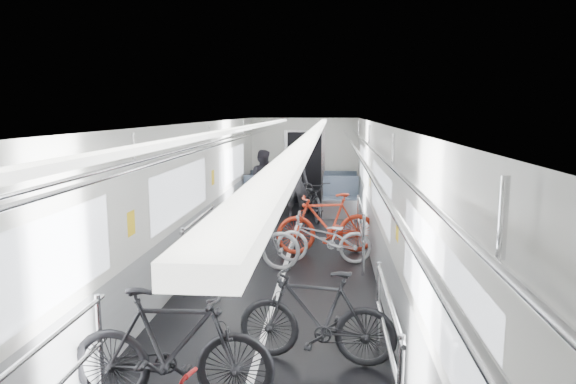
{
  "coord_description": "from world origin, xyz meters",
  "views": [
    {
      "loc": [
        0.76,
        -7.44,
        2.6
      ],
      "look_at": [
        0.0,
        1.46,
        1.18
      ],
      "focal_mm": 32.0,
      "sensor_mm": 36.0,
      "label": 1
    }
  ],
  "objects_px": {
    "bike_right_far": "(327,224)",
    "bike_aisle": "(313,199)",
    "person_seated": "(262,180)",
    "bike_left_mid": "(172,347)",
    "bike_right_near": "(317,316)",
    "bike_right_mid": "(323,238)",
    "bike_left_far": "(243,239)",
    "person_standing": "(296,184)"
  },
  "relations": [
    {
      "from": "bike_right_mid",
      "to": "person_standing",
      "type": "bearing_deg",
      "value": -167.97
    },
    {
      "from": "bike_left_mid",
      "to": "person_seated",
      "type": "distance_m",
      "value": 9.13
    },
    {
      "from": "bike_right_far",
      "to": "person_seated",
      "type": "relative_size",
      "value": 1.17
    },
    {
      "from": "bike_left_far",
      "to": "person_standing",
      "type": "relative_size",
      "value": 1.13
    },
    {
      "from": "bike_right_near",
      "to": "person_standing",
      "type": "height_order",
      "value": "person_standing"
    },
    {
      "from": "bike_left_mid",
      "to": "person_standing",
      "type": "xyz_separation_m",
      "value": [
        0.52,
        8.12,
        0.3
      ]
    },
    {
      "from": "bike_left_mid",
      "to": "person_seated",
      "type": "relative_size",
      "value": 1.13
    },
    {
      "from": "bike_right_near",
      "to": "bike_aisle",
      "type": "distance_m",
      "value": 7.21
    },
    {
      "from": "bike_right_near",
      "to": "person_seated",
      "type": "distance_m",
      "value": 8.38
    },
    {
      "from": "bike_right_far",
      "to": "person_seated",
      "type": "distance_m",
      "value": 4.43
    },
    {
      "from": "bike_right_far",
      "to": "bike_aisle",
      "type": "xyz_separation_m",
      "value": [
        -0.37,
        3.07,
        -0.08
      ]
    },
    {
      "from": "bike_right_far",
      "to": "bike_aisle",
      "type": "distance_m",
      "value": 3.09
    },
    {
      "from": "bike_left_mid",
      "to": "bike_left_far",
      "type": "height_order",
      "value": "bike_left_mid"
    },
    {
      "from": "bike_left_mid",
      "to": "bike_right_near",
      "type": "height_order",
      "value": "bike_left_mid"
    },
    {
      "from": "bike_left_far",
      "to": "bike_right_near",
      "type": "height_order",
      "value": "bike_left_far"
    },
    {
      "from": "bike_aisle",
      "to": "bike_right_far",
      "type": "bearing_deg",
      "value": -96.98
    },
    {
      "from": "bike_right_mid",
      "to": "bike_left_far",
      "type": "bearing_deg",
      "value": -71.46
    },
    {
      "from": "bike_right_mid",
      "to": "bike_aisle",
      "type": "xyz_separation_m",
      "value": [
        -0.32,
        3.67,
        0.04
      ]
    },
    {
      "from": "person_standing",
      "to": "bike_left_mid",
      "type": "bearing_deg",
      "value": 85.04
    },
    {
      "from": "bike_left_mid",
      "to": "person_standing",
      "type": "distance_m",
      "value": 8.14
    },
    {
      "from": "bike_right_near",
      "to": "bike_right_far",
      "type": "distance_m",
      "value": 4.14
    },
    {
      "from": "bike_left_far",
      "to": "person_standing",
      "type": "bearing_deg",
      "value": -6.47
    },
    {
      "from": "person_standing",
      "to": "person_seated",
      "type": "bearing_deg",
      "value": -47.77
    },
    {
      "from": "bike_left_far",
      "to": "bike_right_mid",
      "type": "distance_m",
      "value": 1.39
    },
    {
      "from": "bike_right_mid",
      "to": "bike_aisle",
      "type": "distance_m",
      "value": 3.68
    },
    {
      "from": "bike_right_mid",
      "to": "person_standing",
      "type": "xyz_separation_m",
      "value": [
        -0.73,
        3.67,
        0.41
      ]
    },
    {
      "from": "bike_left_far",
      "to": "bike_right_near",
      "type": "relative_size",
      "value": 1.15
    },
    {
      "from": "bike_right_mid",
      "to": "bike_right_near",
      "type": "bearing_deg",
      "value": 0.53
    },
    {
      "from": "bike_right_far",
      "to": "bike_right_near",
      "type": "bearing_deg",
      "value": -13.14
    },
    {
      "from": "bike_left_mid",
      "to": "bike_right_mid",
      "type": "bearing_deg",
      "value": -17.3
    },
    {
      "from": "bike_aisle",
      "to": "person_seated",
      "type": "relative_size",
      "value": 1.14
    },
    {
      "from": "bike_right_near",
      "to": "person_standing",
      "type": "relative_size",
      "value": 0.98
    },
    {
      "from": "bike_left_far",
      "to": "person_standing",
      "type": "distance_m",
      "value": 4.15
    },
    {
      "from": "bike_right_far",
      "to": "bike_aisle",
      "type": "bearing_deg",
      "value": 174.7
    },
    {
      "from": "bike_right_near",
      "to": "bike_right_mid",
      "type": "bearing_deg",
      "value": -172.22
    },
    {
      "from": "bike_left_mid",
      "to": "bike_aisle",
      "type": "distance_m",
      "value": 8.17
    },
    {
      "from": "bike_left_mid",
      "to": "bike_right_mid",
      "type": "distance_m",
      "value": 4.62
    },
    {
      "from": "bike_left_far",
      "to": "person_standing",
      "type": "height_order",
      "value": "person_standing"
    },
    {
      "from": "bike_left_mid",
      "to": "bike_right_far",
      "type": "height_order",
      "value": "bike_right_far"
    },
    {
      "from": "bike_right_far",
      "to": "person_seated",
      "type": "bearing_deg",
      "value": -169.17
    },
    {
      "from": "bike_right_far",
      "to": "person_standing",
      "type": "height_order",
      "value": "person_standing"
    },
    {
      "from": "bike_left_mid",
      "to": "bike_right_mid",
      "type": "xyz_separation_m",
      "value": [
        1.25,
        4.45,
        -0.11
      ]
    }
  ]
}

